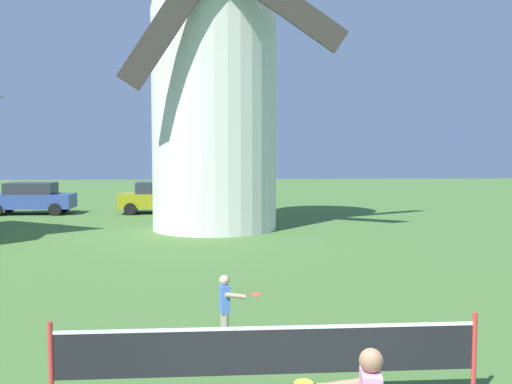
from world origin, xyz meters
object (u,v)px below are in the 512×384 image
(parked_car_blue, at_px, (31,198))
(parked_car_mustard, at_px, (158,197))
(windmill, at_px, (214,54))
(player_far, at_px, (226,304))
(tennis_net, at_px, (268,351))

(parked_car_blue, distance_m, parked_car_mustard, 6.23)
(windmill, bearing_deg, parked_car_blue, 145.65)
(player_far, xyz_separation_m, parked_car_blue, (-9.19, 19.98, 0.18))
(tennis_net, distance_m, player_far, 2.42)
(windmill, relative_size, parked_car_blue, 3.55)
(player_far, relative_size, parked_car_mustard, 0.28)
(parked_car_blue, bearing_deg, parked_car_mustard, -0.14)
(windmill, xyz_separation_m, tennis_net, (0.60, -16.18, -6.20))
(player_far, distance_m, parked_car_mustard, 20.19)
(parked_car_blue, bearing_deg, player_far, -65.30)
(player_far, relative_size, parked_car_blue, 0.27)
(player_far, distance_m, parked_car_blue, 22.00)
(tennis_net, relative_size, parked_car_mustard, 1.32)
(tennis_net, bearing_deg, player_far, 100.76)
(player_far, height_order, parked_car_mustard, parked_car_mustard)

